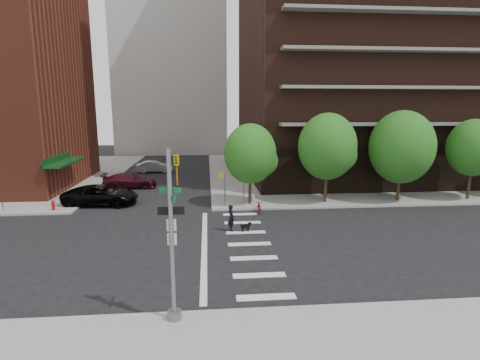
{
  "coord_description": "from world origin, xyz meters",
  "views": [
    {
      "loc": [
        0.75,
        -19.66,
        7.42
      ],
      "look_at": [
        3.0,
        6.0,
        2.5
      ],
      "focal_mm": 28.0,
      "sensor_mm": 36.0,
      "label": 1
    }
  ],
  "objects_px": {
    "fire_hydrant": "(53,205)",
    "parked_car_maroon": "(130,180)",
    "parked_car_black": "(101,195)",
    "parked_car_silver": "(155,167)",
    "dog_walker": "(231,218)",
    "scooter": "(259,206)",
    "traffic_signal": "(173,250)"
  },
  "relations": [
    {
      "from": "traffic_signal",
      "to": "parked_car_maroon",
      "type": "bearing_deg",
      "value": 104.74
    },
    {
      "from": "parked_car_maroon",
      "to": "dog_walker",
      "type": "height_order",
      "value": "dog_walker"
    },
    {
      "from": "traffic_signal",
      "to": "parked_car_black",
      "type": "distance_m",
      "value": 18.62
    },
    {
      "from": "scooter",
      "to": "parked_car_maroon",
      "type": "bearing_deg",
      "value": 143.49
    },
    {
      "from": "traffic_signal",
      "to": "scooter",
      "type": "distance_m",
      "value": 15.0
    },
    {
      "from": "parked_car_silver",
      "to": "parked_car_black",
      "type": "bearing_deg",
      "value": 168.85
    },
    {
      "from": "scooter",
      "to": "traffic_signal",
      "type": "bearing_deg",
      "value": -105.47
    },
    {
      "from": "fire_hydrant",
      "to": "dog_walker",
      "type": "relative_size",
      "value": 0.44
    },
    {
      "from": "parked_car_maroon",
      "to": "parked_car_silver",
      "type": "height_order",
      "value": "parked_car_maroon"
    },
    {
      "from": "traffic_signal",
      "to": "dog_walker",
      "type": "height_order",
      "value": "traffic_signal"
    },
    {
      "from": "parked_car_black",
      "to": "dog_walker",
      "type": "distance_m",
      "value": 12.13
    },
    {
      "from": "parked_car_black",
      "to": "parked_car_silver",
      "type": "relative_size",
      "value": 1.34
    },
    {
      "from": "traffic_signal",
      "to": "parked_car_black",
      "type": "height_order",
      "value": "traffic_signal"
    },
    {
      "from": "scooter",
      "to": "dog_walker",
      "type": "height_order",
      "value": "dog_walker"
    },
    {
      "from": "parked_car_black",
      "to": "parked_car_silver",
      "type": "height_order",
      "value": "parked_car_black"
    },
    {
      "from": "traffic_signal",
      "to": "scooter",
      "type": "relative_size",
      "value": 3.51
    },
    {
      "from": "fire_hydrant",
      "to": "parked_car_maroon",
      "type": "distance_m",
      "value": 9.02
    },
    {
      "from": "traffic_signal",
      "to": "scooter",
      "type": "bearing_deg",
      "value": 70.62
    },
    {
      "from": "traffic_signal",
      "to": "fire_hydrant",
      "type": "relative_size",
      "value": 8.2
    },
    {
      "from": "traffic_signal",
      "to": "scooter",
      "type": "xyz_separation_m",
      "value": [
        4.92,
        13.99,
        -2.25
      ]
    },
    {
      "from": "fire_hydrant",
      "to": "parked_car_black",
      "type": "distance_m",
      "value": 3.43
    },
    {
      "from": "fire_hydrant",
      "to": "parked_car_black",
      "type": "bearing_deg",
      "value": 31.85
    },
    {
      "from": "fire_hydrant",
      "to": "parked_car_maroon",
      "type": "xyz_separation_m",
      "value": [
        3.87,
        8.14,
        0.17
      ]
    },
    {
      "from": "parked_car_silver",
      "to": "parked_car_maroon",
      "type": "bearing_deg",
      "value": 169.36
    },
    {
      "from": "parked_car_maroon",
      "to": "dog_walker",
      "type": "distance_m",
      "value": 16.17
    },
    {
      "from": "traffic_signal",
      "to": "scooter",
      "type": "height_order",
      "value": "traffic_signal"
    },
    {
      "from": "parked_car_black",
      "to": "scooter",
      "type": "xyz_separation_m",
      "value": [
        12.05,
        -3.11,
        -0.34
      ]
    },
    {
      "from": "fire_hydrant",
      "to": "parked_car_silver",
      "type": "bearing_deg",
      "value": 73.53
    },
    {
      "from": "fire_hydrant",
      "to": "scooter",
      "type": "xyz_separation_m",
      "value": [
        14.95,
        -1.3,
        -0.1
      ]
    },
    {
      "from": "fire_hydrant",
      "to": "parked_car_silver",
      "type": "height_order",
      "value": "parked_car_silver"
    },
    {
      "from": "parked_car_silver",
      "to": "dog_walker",
      "type": "height_order",
      "value": "dog_walker"
    },
    {
      "from": "traffic_signal",
      "to": "parked_car_maroon",
      "type": "relative_size",
      "value": 1.2
    }
  ]
}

